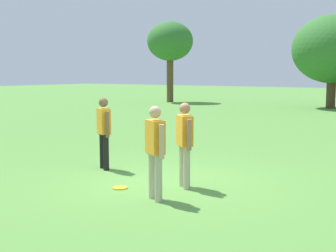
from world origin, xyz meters
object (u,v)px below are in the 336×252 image
Objects in this scene: frisbee at (120,188)px; tree_tall_left at (170,42)px; person_thrower at (155,146)px; tree_broad_center at (333,49)px; person_bystander at (185,139)px; person_catcher at (104,128)px.

frisbee is 25.89m from tree_tall_left.
person_thrower reaches higher than frisbee.
tree_broad_center is at bearing 97.08° from person_thrower.
person_thrower is 1.01m from person_bystander.
tree_tall_left is (-11.98, 20.57, 3.53)m from person_catcher.
person_bystander is at bearing 91.73° from person_thrower.
person_thrower is 1.00× the size of person_catcher.
person_catcher is at bearing -59.79° from tree_tall_left.
tree_broad_center is (11.61, 0.63, -0.84)m from tree_tall_left.
frisbee is at bearing -142.64° from person_bystander.
tree_tall_left reaches higher than frisbee.
frisbee is (-1.02, 0.25, -0.93)m from person_thrower.
tree_tall_left is at bearing 123.28° from person_thrower.
person_bystander is (2.41, -0.38, 0.00)m from person_catcher.
tree_tall_left is 1.04× the size of tree_broad_center.
person_thrower is at bearing -56.72° from tree_tall_left.
tree_broad_center is (-1.79, 22.34, 3.62)m from frisbee.
tree_tall_left is at bearing 124.47° from person_bystander.
person_bystander reaches higher than frisbee.
person_bystander is at bearing 37.36° from frisbee.
person_thrower and person_catcher have the same top height.
tree_broad_center reaches higher than person_bystander.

